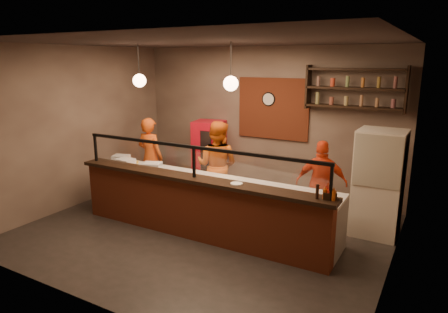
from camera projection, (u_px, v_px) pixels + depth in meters
The scene contains 29 objects.
floor at pixel (205, 231), 7.00m from camera, with size 6.00×6.00×0.00m, color black.
ceiling at pixel (202, 41), 6.24m from camera, with size 6.00×6.00×0.00m, color #332A28.
wall_back at pixel (265, 122), 8.73m from camera, with size 6.00×6.00×0.00m, color #796759.
wall_left at pixel (78, 127), 8.05m from camera, with size 5.00×5.00×0.00m, color #796759.
wall_right at pixel (399, 164), 5.19m from camera, with size 5.00×5.00×0.00m, color #796759.
wall_front at pixel (85, 180), 4.50m from camera, with size 6.00×6.00×0.00m, color #796759.
brick_patch at pixel (273, 109), 8.54m from camera, with size 1.60×0.04×1.30m, color brown.
service_counter at pixel (195, 209), 6.63m from camera, with size 4.60×0.25×1.00m, color brown.
counter_ledge at pixel (194, 179), 6.50m from camera, with size 4.70×0.37×0.06m, color black.
worktop_cabinet at pixel (211, 204), 7.07m from camera, with size 4.60×0.75×0.85m, color gray.
worktop at pixel (210, 180), 6.96m from camera, with size 4.60×0.75×0.05m, color silver.
sneeze_guard at pixel (194, 159), 6.42m from camera, with size 4.50×0.05×0.52m.
wall_shelving at pixel (355, 88), 7.49m from camera, with size 1.84×0.28×0.85m.
wall_clock at pixel (269, 99), 8.53m from camera, with size 0.30×0.30×0.04m, color black.
pendant_left at pixel (139, 80), 7.28m from camera, with size 0.24×0.24×0.77m.
pendant_right at pixel (231, 83), 6.37m from camera, with size 0.24×0.24×0.77m.
cook_left at pixel (150, 157), 8.67m from camera, with size 0.63×0.41×1.72m, color #E15315.
cook_mid at pixel (217, 166), 7.88m from camera, with size 0.86×0.67×1.77m, color #CC5813.
cook_right at pixel (321, 183), 7.14m from camera, with size 0.91×0.38×1.55m, color red.
fridge at pixel (378, 183), 6.69m from camera, with size 0.75×0.70×1.81m, color beige.
red_cooler at pixel (209, 155), 9.21m from camera, with size 0.67×0.62×1.57m, color #AF0B1D.
pizza_dough at pixel (224, 179), 6.93m from camera, with size 0.50×0.50×0.01m, color beige.
prep_tub_a at pixel (125, 163), 7.70m from camera, with size 0.33×0.26×0.16m, color white.
prep_tub_b at pixel (121, 159), 8.03m from camera, with size 0.31×0.25×0.16m, color silver.
prep_tub_c at pixel (152, 167), 7.40m from camera, with size 0.33×0.26×0.16m, color white.
rolling_pin at pixel (130, 162), 8.02m from camera, with size 0.06×0.06×0.34m, color yellow.
condiment_caddy at pixel (330, 195), 5.47m from camera, with size 0.18×0.14×0.10m, color black.
pepper_mill at pixel (317, 192), 5.46m from camera, with size 0.05×0.05×0.21m, color black.
small_plate at pixel (237, 183), 6.14m from camera, with size 0.19×0.19×0.01m, color silver.
Camera 1 is at (3.49, -5.49, 2.92)m, focal length 32.00 mm.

